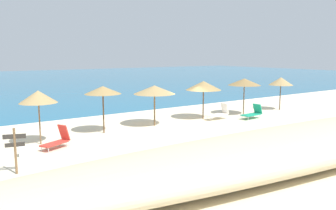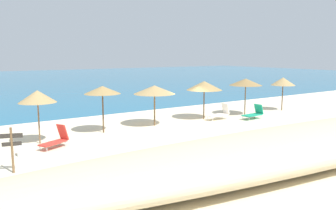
% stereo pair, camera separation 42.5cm
% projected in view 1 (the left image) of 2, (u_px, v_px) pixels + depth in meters
% --- Properties ---
extents(ground_plane, '(160.00, 160.00, 0.00)m').
position_uv_depth(ground_plane, '(194.00, 125.00, 22.56)').
color(ground_plane, beige).
extents(sea_water, '(160.00, 76.28, 0.01)m').
position_uv_depth(sea_water, '(28.00, 81.00, 59.05)').
color(sea_water, '#1E6B93').
rests_on(sea_water, ground_plane).
extents(beach_umbrella_0, '(1.92, 1.92, 2.81)m').
position_uv_depth(beach_umbrella_0, '(38.00, 97.00, 17.47)').
color(beach_umbrella_0, brown).
rests_on(beach_umbrella_0, ground_plane).
extents(beach_umbrella_1, '(2.15, 2.15, 2.79)m').
position_uv_depth(beach_umbrella_1, '(103.00, 90.00, 20.03)').
color(beach_umbrella_1, brown).
rests_on(beach_umbrella_1, ground_plane).
extents(beach_umbrella_2, '(2.70, 2.70, 2.64)m').
position_uv_depth(beach_umbrella_2, '(154.00, 90.00, 22.08)').
color(beach_umbrella_2, brown).
rests_on(beach_umbrella_2, ground_plane).
extents(beach_umbrella_3, '(2.55, 2.55, 2.73)m').
position_uv_depth(beach_umbrella_3, '(203.00, 86.00, 24.42)').
color(beach_umbrella_3, brown).
rests_on(beach_umbrella_3, ground_plane).
extents(beach_umbrella_4, '(2.48, 2.48, 2.80)m').
position_uv_depth(beach_umbrella_4, '(244.00, 82.00, 26.06)').
color(beach_umbrella_4, brown).
rests_on(beach_umbrella_4, ground_plane).
extents(beach_umbrella_5, '(1.96, 1.96, 2.73)m').
position_uv_depth(beach_umbrella_5, '(281.00, 81.00, 28.37)').
color(beach_umbrella_5, brown).
rests_on(beach_umbrella_5, ground_plane).
extents(lounge_chair_0, '(1.69, 0.66, 1.15)m').
position_uv_depth(lounge_chair_0, '(219.00, 113.00, 24.49)').
color(lounge_chair_0, white).
rests_on(lounge_chair_0, ground_plane).
extents(lounge_chair_1, '(1.61, 1.18, 1.12)m').
position_uv_depth(lounge_chair_1, '(58.00, 140.00, 17.05)').
color(lounge_chair_1, red).
rests_on(lounge_chair_1, ground_plane).
extents(lounge_chair_2, '(1.73, 0.78, 1.04)m').
position_uv_depth(lounge_chair_2, '(253.00, 113.00, 24.82)').
color(lounge_chair_2, '#199972').
rests_on(lounge_chair_2, ground_plane).
extents(wooden_signpost, '(0.80, 0.32, 1.83)m').
position_uv_depth(wooden_signpost, '(15.00, 147.00, 13.28)').
color(wooden_signpost, brown).
rests_on(wooden_signpost, ground_plane).
extents(cooler_box, '(0.56, 0.44, 0.43)m').
position_uv_depth(cooler_box, '(25.00, 151.00, 15.76)').
color(cooler_box, white).
rests_on(cooler_box, ground_plane).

